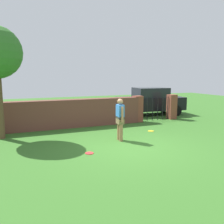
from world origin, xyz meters
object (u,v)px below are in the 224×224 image
at_px(car, 150,101).
at_px(frisbee_red, 89,153).
at_px(person, 120,118).
at_px(frisbee_yellow, 151,131).

distance_m(car, frisbee_red, 8.28).
xyz_separation_m(person, car, (4.30, 4.77, -0.04)).
distance_m(person, frisbee_red, 2.06).
bearing_deg(car, frisbee_red, 50.56).
xyz_separation_m(person, frisbee_yellow, (1.92, 0.85, -0.89)).
height_order(person, frisbee_yellow, person).
bearing_deg(frisbee_yellow, frisbee_red, -151.68).
xyz_separation_m(car, frisbee_red, (-5.85, -5.80, -0.85)).
bearing_deg(frisbee_yellow, person, -156.21).
distance_m(car, frisbee_yellow, 4.67).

